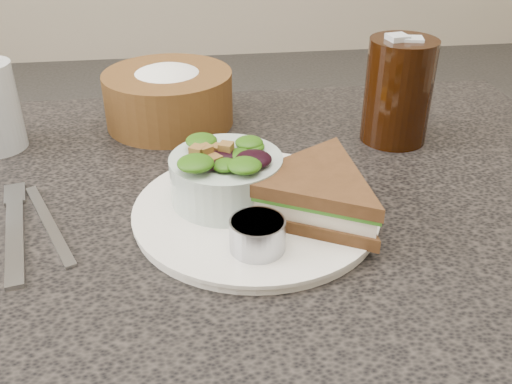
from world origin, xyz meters
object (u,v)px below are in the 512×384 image
at_px(bread_basket, 168,89).
at_px(cola_glass, 399,87).
at_px(dinner_plate, 256,212).
at_px(sandwich, 313,194).
at_px(dressing_ramekin, 257,235).
at_px(salad_bowl, 226,170).

distance_m(bread_basket, cola_glass, 0.32).
relative_size(dinner_plate, sandwich, 1.42).
bearing_deg(bread_basket, sandwich, -62.60).
distance_m(dressing_ramekin, cola_glass, 0.33).
bearing_deg(cola_glass, dressing_ramekin, -132.01).
height_order(dinner_plate, bread_basket, bread_basket).
distance_m(dinner_plate, salad_bowl, 0.05).
distance_m(salad_bowl, dressing_ramekin, 0.10).
distance_m(dinner_plate, cola_glass, 0.28).
height_order(sandwich, cola_glass, cola_glass).
relative_size(dinner_plate, bread_basket, 1.43).
bearing_deg(cola_glass, sandwich, -129.06).
relative_size(salad_bowl, bread_basket, 0.67).
distance_m(dinner_plate, dressing_ramekin, 0.08).
relative_size(sandwich, bread_basket, 1.00).
bearing_deg(sandwich, bread_basket, 145.72).
relative_size(bread_basket, cola_glass, 1.21).
height_order(dinner_plate, salad_bowl, salad_bowl).
distance_m(dinner_plate, sandwich, 0.07).
bearing_deg(dinner_plate, dressing_ramekin, -96.49).
xyz_separation_m(dressing_ramekin, bread_basket, (-0.08, 0.34, 0.02)).
bearing_deg(cola_glass, bread_basket, 162.50).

